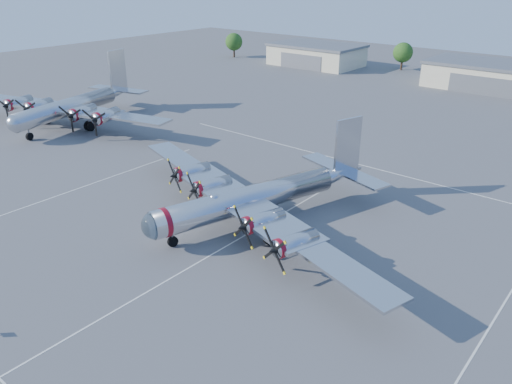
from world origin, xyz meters
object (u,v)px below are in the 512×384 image
Objects in this scene: hangar_west at (316,55)px; tree_far_west at (234,42)px; bomber_west at (76,124)px; hangar_center at (499,77)px; tree_west at (403,53)px; main_bomber_b29 at (258,220)px.

hangar_west is 3.40× the size of tree_far_west.
tree_far_west is 70.73m from bomber_west.
tree_far_west reaches higher than bomber_west.
hangar_center is at bearing -0.00° from hangar_west.
tree_far_west is 1.00× the size of tree_west.
main_bomber_b29 is at bearing -60.38° from hangar_west.
tree_far_west is at bearing 96.60° from bomber_west.
main_bomber_b29 is 1.02× the size of bomber_west.
tree_west reaches higher than bomber_west.
tree_west is (20.00, 8.04, 1.51)m from hangar_west.
main_bomber_b29 is (43.99, -77.37, -2.71)m from hangar_west.
tree_west is at bearing 21.89° from hangar_west.
hangar_center is 77.42m from main_bomber_b29.
tree_west is at bearing 14.93° from tree_far_west.
main_bomber_b29 is at bearing -46.78° from tree_far_west.
hangar_center reaches higher than main_bomber_b29.
hangar_west is at bearing -158.11° from tree_west.
hangar_center is 26.30m from tree_west.
main_bomber_b29 is (23.99, -85.40, -4.22)m from tree_west.
tree_far_west is at bearing -165.07° from tree_west.
bomber_west is at bearing -172.25° from main_bomber_b29.
hangar_west is 3.40× the size of tree_west.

